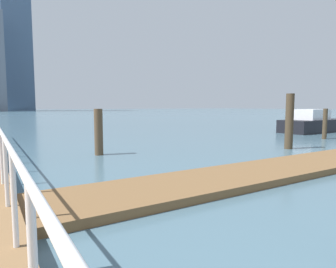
{
  "coord_description": "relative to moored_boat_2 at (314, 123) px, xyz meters",
  "views": [
    {
      "loc": [
        -3.35,
        2.32,
        1.93
      ],
      "look_at": [
        1.2,
        9.69,
        1.09
      ],
      "focal_mm": 31.37,
      "sensor_mm": 36.0,
      "label": 1
    }
  ],
  "objects": [
    {
      "name": "skyline_tower_3",
      "position": [
        -8.94,
        119.37,
        26.55
      ],
      "size": [
        10.85,
        6.93,
        54.36
      ],
      "primitive_type": "cube",
      "rotation": [
        0.0,
        0.0,
        0.04
      ],
      "color": "slate",
      "rests_on": "ground_plane"
    },
    {
      "name": "dock_piling_3",
      "position": [
        -8.97,
        -4.41,
        0.6
      ],
      "size": [
        0.35,
        0.35,
        2.46
      ],
      "primitive_type": "cylinder",
      "color": "#473826",
      "rests_on": "ground_plane"
    },
    {
      "name": "dock_piling_1",
      "position": [
        -3.8,
        -3.03,
        0.26
      ],
      "size": [
        0.25,
        0.25,
        1.76
      ],
      "primitive_type": "cylinder",
      "color": "#473826",
      "rests_on": "ground_plane"
    },
    {
      "name": "ground_plane",
      "position": [
        -17.06,
        5.02,
        -0.63
      ],
      "size": [
        300.0,
        300.0,
        0.0
      ],
      "primitive_type": "plane",
      "color": "#476675"
    },
    {
      "name": "boardwalk_railing",
      "position": [
        -20.21,
        -6.17,
        0.6
      ],
      "size": [
        0.06,
        27.25,
        1.08
      ],
      "color": "white",
      "rests_on": "boardwalk"
    },
    {
      "name": "floating_dock",
      "position": [
        -14.39,
        -7.22,
        -0.54
      ],
      "size": [
        12.35,
        2.0,
        0.18
      ],
      "primitive_type": "cube",
      "color": "brown",
      "rests_on": "ground_plane"
    },
    {
      "name": "moored_boat_2",
      "position": [
        0.0,
        0.0,
        0.0
      ],
      "size": [
        6.06,
        2.25,
        1.67
      ],
      "color": "black",
      "rests_on": "ground_plane"
    },
    {
      "name": "dock_piling_0",
      "position": [
        -16.74,
        -1.55,
        0.28
      ],
      "size": [
        0.33,
        0.33,
        1.81
      ],
      "primitive_type": "cylinder",
      "color": "brown",
      "rests_on": "ground_plane"
    }
  ]
}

